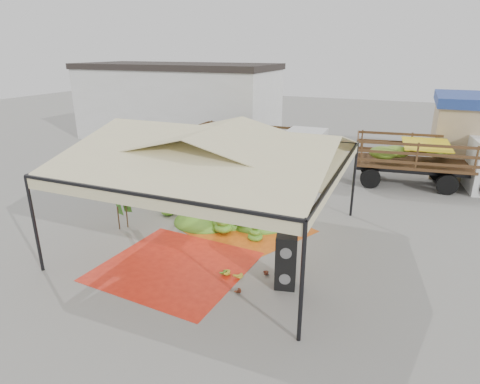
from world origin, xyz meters
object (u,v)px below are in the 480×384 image
at_px(vendor, 266,176).
at_px(truck_left, 263,145).
at_px(banana_heap, 225,200).
at_px(truck_right, 440,157).
at_px(speaker_stack, 286,262).

bearing_deg(vendor, truck_left, -76.20).
bearing_deg(truck_left, banana_heap, -84.35).
bearing_deg(banana_heap, truck_right, 41.99).
xyz_separation_m(banana_heap, vendor, (0.68, 2.97, 0.21)).
bearing_deg(vendor, speaker_stack, 104.89).
bearing_deg(truck_right, truck_left, 179.00).
xyz_separation_m(speaker_stack, truck_left, (-4.45, 10.38, 0.70)).
bearing_deg(speaker_stack, banana_heap, 119.55).
bearing_deg(speaker_stack, truck_right, 56.72).
xyz_separation_m(speaker_stack, vendor, (-3.09, 7.09, 0.05)).
height_order(vendor, truck_right, truck_right).
bearing_deg(vendor, truck_right, -158.71).
distance_m(banana_heap, truck_right, 10.75).
distance_m(speaker_stack, truck_right, 12.07).
bearing_deg(banana_heap, vendor, 77.14).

